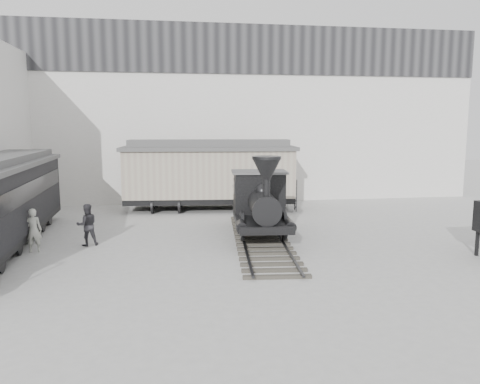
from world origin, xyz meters
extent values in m
plane|color=#9E9E9B|center=(0.00, 0.00, 0.00)|extent=(90.00, 90.00, 0.00)
cube|color=silver|center=(0.00, 15.00, 5.50)|extent=(34.00, 2.40, 11.00)
cube|color=#232326|center=(0.00, 13.75, 9.50)|extent=(34.00, 0.12, 3.00)
cube|color=#272521|center=(0.81, 3.45, 0.09)|extent=(3.13, 10.37, 0.18)
cube|color=#2D2D30|center=(0.02, 3.52, 0.14)|extent=(1.01, 10.18, 0.07)
cube|color=#2D2D30|center=(1.61, 3.38, 0.14)|extent=(1.01, 10.18, 0.07)
cylinder|color=black|center=(-0.10, 2.98, 0.79)|extent=(0.24, 1.23, 1.22)
cylinder|color=black|center=(1.63, 2.82, 0.79)|extent=(0.24, 1.23, 1.22)
cylinder|color=black|center=(0.03, 4.41, 0.79)|extent=(0.24, 1.23, 1.22)
cylinder|color=black|center=(1.76, 4.26, 0.79)|extent=(0.24, 1.23, 1.22)
cube|color=black|center=(0.83, 3.62, 0.92)|extent=(2.57, 4.18, 0.31)
cylinder|color=black|center=(0.76, 2.84, 1.63)|extent=(1.34, 2.64, 1.11)
cylinder|color=black|center=(0.67, 1.85, 2.50)|extent=(0.31, 0.31, 0.67)
cone|color=black|center=(0.67, 1.85, 3.22)|extent=(1.16, 1.16, 0.78)
sphere|color=black|center=(0.80, 3.28, 2.17)|extent=(0.58, 0.58, 0.58)
cube|color=black|center=(0.92, 4.61, 1.94)|extent=(2.29, 1.69, 1.72)
cube|color=#545454|center=(0.92, 4.61, 2.84)|extent=(2.53, 1.93, 0.09)
cube|color=black|center=(1.10, 6.60, 1.32)|extent=(2.19, 2.39, 1.00)
cylinder|color=black|center=(-3.15, 11.50, 0.43)|extent=(2.19, 1.01, 0.85)
cylinder|color=black|center=(1.73, 11.12, 0.43)|extent=(2.19, 1.01, 0.85)
cube|color=black|center=(-0.71, 11.31, 0.64)|extent=(9.75, 3.39, 0.32)
cube|color=#A19282|center=(-0.71, 11.31, 2.13)|extent=(9.76, 3.50, 2.66)
cube|color=#545454|center=(-0.71, 11.31, 3.56)|extent=(10.10, 3.84, 0.21)
cube|color=#545454|center=(-0.71, 11.31, 3.86)|extent=(9.22, 1.98, 0.38)
cylinder|color=black|center=(-9.86, 7.49, 0.39)|extent=(2.05, 0.86, 0.77)
cube|color=black|center=(-8.42, 4.23, 2.34)|extent=(0.46, 10.29, 0.69)
imported|color=#B3B5A8|center=(-8.22, 3.14, 0.86)|extent=(0.65, 0.45, 1.72)
imported|color=#333237|center=(-6.34, 3.87, 0.86)|extent=(0.99, 0.87, 1.72)
cube|color=black|center=(8.41, 0.14, 0.48)|extent=(0.11, 0.11, 0.96)
camera|label=1|loc=(-2.94, -15.45, 4.88)|focal=35.00mm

